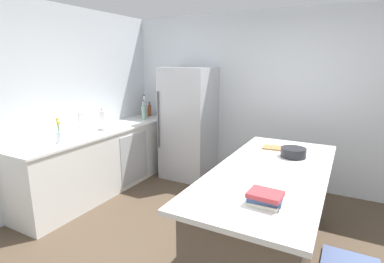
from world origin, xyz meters
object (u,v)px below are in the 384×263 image
Objects in this scene: sink_faucet at (80,123)px; mixing_bowl at (293,152)px; gin_bottle at (144,112)px; refrigerator at (189,123)px; cookbook_stack at (265,198)px; kitchen_island at (269,213)px; paper_towel_roll at (102,121)px; soda_bottle at (145,109)px; flower_vase at (59,135)px; vinegar_bottle at (150,110)px; cutting_board at (278,148)px; hot_sauce_bottle at (146,112)px.

sink_faucet is 2.72m from mixing_bowl.
gin_bottle is (0.10, 1.26, -0.03)m from sink_faucet.
cookbook_stack is (1.83, -2.22, 0.06)m from refrigerator.
mixing_bowl reaches higher than kitchen_island.
paper_towel_roll is 0.95× the size of gin_bottle.
soda_bottle is at bearing 159.53° from mixing_bowl.
mixing_bowl is (2.69, 0.38, -0.12)m from sink_faucet.
flower_vase reaches higher than vinegar_bottle.
vinegar_bottle is at bearing 138.82° from cookbook_stack.
flower_vase is (-2.46, -0.33, 0.55)m from kitchen_island.
flower_vase is at bearing -87.13° from soda_bottle.
soda_bottle is 2.58m from cutting_board.
vinegar_bottle is 1.18× the size of hot_sauce_bottle.
flower_vase is 2.62m from cookbook_stack.
vinegar_bottle is at bearing 93.60° from flower_vase.
hot_sauce_bottle is 0.90× the size of cookbook_stack.
cutting_board is (1.61, -0.81, 0.02)m from refrigerator.
refrigerator is 6.94× the size of mixing_bowl.
vinegar_bottle is 0.20m from soda_bottle.
paper_towel_roll reaches higher than flower_vase.
soda_bottle reaches higher than flower_vase.
kitchen_island is 6.54× the size of cutting_board.
kitchen_island is 5.64× the size of soda_bottle.
soda_bottle is (0.04, -0.09, 0.07)m from hot_sauce_bottle.
gin_bottle reaches higher than hot_sauce_bottle.
sink_faucet is 0.92× the size of gin_bottle.
sink_faucet is 0.87× the size of cutting_board.
vinegar_bottle is at bearing 86.00° from hot_sauce_bottle.
gin_bottle is 3.33m from cookbook_stack.
soda_bottle reaches higher than mixing_bowl.
vinegar_bottle is 0.64× the size of soda_bottle.
gin_bottle is 0.95× the size of cutting_board.
cookbook_stack is at bearing -41.18° from vinegar_bottle.
refrigerator is 5.72× the size of paper_towel_roll.
kitchen_island is at bearing 100.04° from cookbook_stack.
hot_sauce_bottle is at bearing -94.00° from vinegar_bottle.
refrigerator is 5.77× the size of flower_vase.
gin_bottle is at bearing 141.58° from cookbook_stack.
gin_bottle is at bearing -58.48° from soda_bottle.
flower_vase is 0.77× the size of soda_bottle.
kitchen_island is 7.32× the size of flower_vase.
kitchen_island is at bearing 7.73° from flower_vase.
hot_sauce_bottle is 0.12m from soda_bottle.
cutting_board is at bearing 97.89° from kitchen_island.
vinegar_bottle is (-0.89, 0.15, 0.13)m from refrigerator.
sink_faucet is 0.96× the size of paper_towel_roll.
kitchen_island is at bearing -2.01° from sink_faucet.
mixing_bowl is at bearing 8.06° from sink_faucet.
cookbook_stack reaches higher than cutting_board.
flower_vase is (-0.76, -1.84, 0.12)m from refrigerator.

